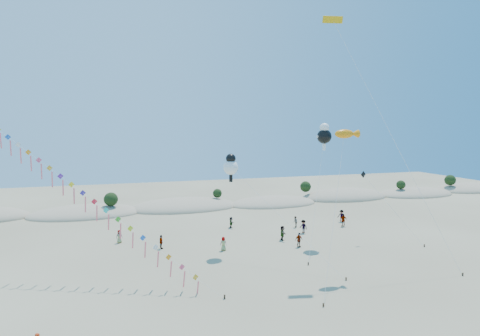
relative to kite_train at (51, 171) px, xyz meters
name	(u,v)px	position (x,y,z in m)	size (l,w,h in m)	color
dune_ridge	(190,207)	(17.97, 27.07, -9.76)	(145.30, 11.49, 5.57)	gray
kite_train	(51,171)	(0.00, 0.00, 0.00)	(26.70, 20.24, 19.67)	#3F2D1E
fish_kite	(347,134)	(27.17, -7.07, 3.36)	(7.58, 7.81, 13.73)	#3F2D1E
cartoon_kite_low	(231,166)	(18.07, 1.74, -0.21)	(8.39, 12.77, 11.01)	#3F2D1E
cartoon_kite_high	(324,135)	(30.00, 2.33, 3.14)	(6.92, 8.70, 14.44)	#3F2D1E
parafoil_kite	(336,27)	(27.45, -4.19, 14.10)	(10.60, 8.96, 25.10)	#3F2D1E
dark_kite	(381,195)	(36.37, -0.28, -4.11)	(5.57, 5.24, 8.59)	#3F2D1E
beachgoers	(277,228)	(25.74, 6.51, -9.03)	(32.61, 11.97, 1.83)	slate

